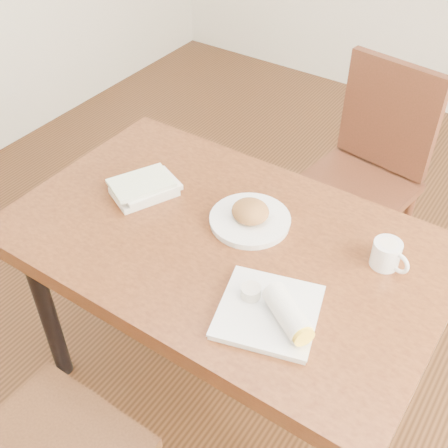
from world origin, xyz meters
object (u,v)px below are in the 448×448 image
Objects in this scene: chair_far at (367,165)px; coffee_mug at (387,254)px; plate_scone at (250,217)px; plate_burrito at (274,312)px; book_stack at (145,188)px; table at (224,257)px.

chair_far reaches higher than coffee_mug.
coffee_mug is (0.41, 0.06, 0.02)m from plate_scone.
chair_far is at bearing 98.61° from plate_burrito.
coffee_mug is 0.49× the size of book_stack.
plate_burrito is at bearing -33.63° from table.
plate_burrito is 1.29× the size of book_stack.
table is at bearing 146.37° from plate_burrito.
coffee_mug reaches higher than table.
chair_far reaches higher than plate_scone.
book_stack is at bearing -170.50° from coffee_mug.
coffee_mug is (0.44, 0.15, 0.12)m from table.
plate_scone is at bearing -171.65° from coffee_mug.
plate_scone reaches higher than book_stack.
coffee_mug is 0.38× the size of plate_burrito.
coffee_mug is 0.77m from book_stack.
chair_far is (0.12, 0.87, -0.12)m from table.
plate_scone is at bearing 131.39° from plate_burrito.
chair_far is 0.98m from book_stack.
plate_scone is 0.37m from plate_burrito.
plate_scone is 0.41m from coffee_mug.
chair_far is at bearing 82.34° from table.
plate_burrito is (-0.16, -0.34, -0.02)m from coffee_mug.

